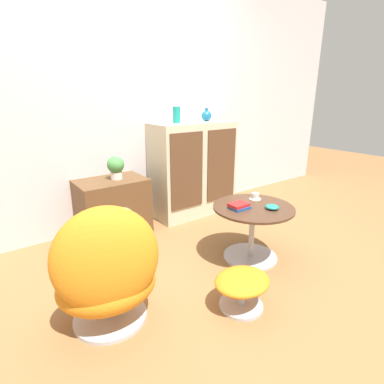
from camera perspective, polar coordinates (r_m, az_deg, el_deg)
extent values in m
plane|color=olive|center=(2.32, 6.90, -16.60)|extent=(12.00, 12.00, 0.00)
cube|color=silver|center=(3.17, -12.02, 17.39)|extent=(6.40, 0.06, 2.60)
cube|color=beige|center=(3.38, 0.18, 4.40)|extent=(0.94, 0.42, 1.04)
cube|color=brown|center=(3.07, -0.96, 3.96)|extent=(0.40, 0.01, 0.79)
cube|color=brown|center=(3.35, 5.62, 5.11)|extent=(0.40, 0.01, 0.79)
cube|color=brown|center=(3.00, -14.81, -2.87)|extent=(0.63, 0.43, 0.55)
cylinder|color=beige|center=(2.82, -13.04, -5.01)|extent=(0.22, 0.01, 0.22)
cylinder|color=#B7B7BC|center=(2.07, -15.23, -21.85)|extent=(0.44, 0.44, 0.02)
cylinder|color=#B7B7BC|center=(2.03, -15.36, -20.67)|extent=(0.06, 0.06, 0.08)
ellipsoid|color=orange|center=(1.93, -15.82, -16.48)|extent=(0.67, 0.60, 0.27)
ellipsoid|color=orange|center=(1.72, -15.93, -12.09)|extent=(0.64, 0.48, 0.62)
cylinder|color=#B7B7BC|center=(2.11, 9.29, -20.47)|extent=(0.28, 0.28, 0.02)
cylinder|color=#B7B7BC|center=(2.07, 9.40, -18.88)|extent=(0.04, 0.04, 0.13)
ellipsoid|color=orange|center=(2.00, 9.56, -16.40)|extent=(0.38, 0.32, 0.09)
cylinder|color=#B7B7BC|center=(2.64, 10.99, -11.93)|extent=(0.45, 0.45, 0.02)
cylinder|color=#B7B7BC|center=(2.54, 11.29, -7.57)|extent=(0.04, 0.04, 0.42)
cylinder|color=#472D1E|center=(2.45, 11.60, -2.90)|extent=(0.65, 0.65, 0.02)
cylinder|color=teal|center=(3.17, -2.97, 14.47)|extent=(0.08, 0.08, 0.17)
ellipsoid|color=#196699|center=(3.41, 2.78, 14.28)|extent=(0.11, 0.11, 0.11)
cylinder|color=#196699|center=(3.40, 2.79, 15.44)|extent=(0.03, 0.03, 0.03)
cylinder|color=silver|center=(2.92, -14.20, 3.12)|extent=(0.11, 0.11, 0.07)
sphere|color=#478E47|center=(2.90, -14.35, 5.08)|extent=(0.16, 0.16, 0.16)
cylinder|color=silver|center=(2.62, 11.92, -1.30)|extent=(0.10, 0.10, 0.01)
cylinder|color=silver|center=(2.61, 11.96, -0.79)|extent=(0.06, 0.06, 0.06)
cube|color=#1E478C|center=(2.38, 9.03, -2.95)|extent=(0.15, 0.12, 0.02)
cube|color=red|center=(2.37, 8.90, -2.42)|extent=(0.15, 0.11, 0.02)
ellipsoid|color=#1E7A70|center=(2.42, 15.02, -2.76)|extent=(0.11, 0.11, 0.04)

